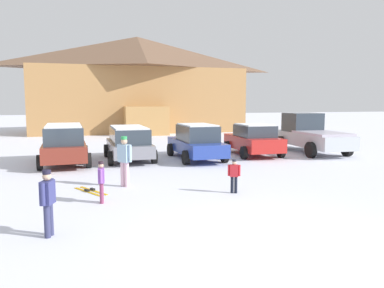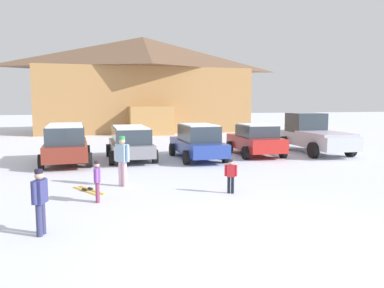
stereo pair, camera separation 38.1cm
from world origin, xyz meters
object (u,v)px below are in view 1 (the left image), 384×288
pickup_truck (310,134)px  pair_of_skis (90,191)px  skier_teen_in_navy_coat (48,199)px  parked_red_sedan (253,139)px  parked_grey_wagon (129,142)px  skier_child_in_red_jacket (234,174)px  parked_blue_hatchback (196,142)px  skier_adult_in_blue_parka (124,158)px  ski_lodge (138,84)px  parked_maroon_van (64,143)px  skier_child_in_purple_jacket (101,180)px

pickup_truck → pair_of_skis: pickup_truck is taller
skier_teen_in_navy_coat → parked_red_sedan: bearing=45.5°
pair_of_skis → parked_red_sedan: bearing=34.4°
skier_teen_in_navy_coat → parked_grey_wagon: bearing=73.3°
skier_child_in_red_jacket → pickup_truck: bearing=43.7°
parked_blue_hatchback → skier_adult_in_blue_parka: 6.38m
ski_lodge → parked_maroon_van: ski_lodge is taller
parked_maroon_van → skier_child_in_purple_jacket: bearing=-80.7°
parked_maroon_van → parked_blue_hatchback: 6.11m
skier_adult_in_blue_parka → parked_blue_hatchback: bearing=50.6°
ski_lodge → parked_blue_hatchback: bearing=-90.3°
parked_maroon_van → pair_of_skis: size_ratio=3.12×
parked_maroon_van → parked_grey_wagon: size_ratio=1.05×
skier_child_in_red_jacket → pair_of_skis: size_ratio=0.70×
parked_maroon_van → pair_of_skis: bearing=-80.9°
parked_grey_wagon → parked_blue_hatchback: 3.25m
ski_lodge → parked_maroon_van: bearing=-108.9°
skier_teen_in_navy_coat → ski_lodge: bearing=77.3°
parked_blue_hatchback → parked_red_sedan: 3.31m
parked_grey_wagon → skier_child_in_red_jacket: size_ratio=4.22×
parked_maroon_van → pair_of_skis: 5.92m
skier_child_in_purple_jacket → pair_of_skis: (-0.26, 1.46, -0.64)m
parked_red_sedan → skier_teen_in_navy_coat: 13.43m
parked_grey_wagon → parked_red_sedan: (6.45, -0.23, -0.05)m
parked_blue_hatchback → skier_child_in_red_jacket: parked_blue_hatchback is taller
parked_grey_wagon → pickup_truck: 9.96m
parked_maroon_van → pickup_truck: pickup_truck is taller
skier_child_in_purple_jacket → pair_of_skis: skier_child_in_purple_jacket is taller
ski_lodge → skier_child_in_purple_jacket: bearing=-101.2°
parked_grey_wagon → skier_child_in_purple_jacket: 7.68m
skier_adult_in_blue_parka → skier_child_in_red_jacket: bearing=-31.2°
skier_child_in_red_jacket → skier_adult_in_blue_parka: (-3.09, 1.88, 0.35)m
parked_blue_hatchback → skier_child_in_red_jacket: bearing=-98.0°
skier_teen_in_navy_coat → parked_blue_hatchback: bearing=56.1°
parked_blue_hatchback → pickup_truck: 6.82m
ski_lodge → pickup_truck: bearing=-69.6°
skier_teen_in_navy_coat → skier_adult_in_blue_parka: (2.07, 4.19, 0.15)m
skier_child_in_red_jacket → pair_of_skis: skier_child_in_red_jacket is taller
parked_red_sedan → pair_of_skis: (-8.45, -5.78, -0.81)m
parked_red_sedan → pair_of_skis: 10.27m
ski_lodge → skier_teen_in_navy_coat: (-6.23, -27.69, -3.70)m
ski_lodge → pickup_truck: ski_lodge is taller
pickup_truck → skier_child_in_red_jacket: 10.73m
parked_grey_wagon → skier_child_in_red_jacket: parked_grey_wagon is taller
parked_blue_hatchback → pair_of_skis: (-5.17, -5.32, -0.84)m
ski_lodge → skier_adult_in_blue_parka: 24.13m
skier_child_in_purple_jacket → skier_teen_in_navy_coat: skier_teen_in_navy_coat is taller
skier_child_in_purple_jacket → parked_blue_hatchback: bearing=54.1°
parked_blue_hatchback → pair_of_skis: 7.46m
parked_maroon_van → skier_adult_in_blue_parka: bearing=-69.3°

